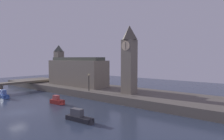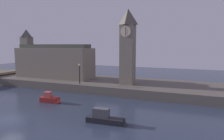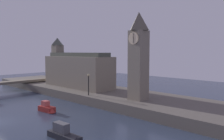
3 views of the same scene
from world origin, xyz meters
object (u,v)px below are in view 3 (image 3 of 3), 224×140
at_px(clock_tower, 139,55).
at_px(parliament_hall, 76,70).
at_px(boat_dinghy_red, 47,108).
at_px(streetlamp, 88,82).
at_px(boat_barge_dark, 66,135).

relative_size(clock_tower, parliament_hall, 0.77).
bearing_deg(boat_dinghy_red, streetlamp, 85.86).
xyz_separation_m(parliament_hall, boat_barge_dark, (20.12, -16.49, -4.52)).
relative_size(streetlamp, boat_dinghy_red, 1.06).
bearing_deg(streetlamp, parliament_hall, 153.96).
relative_size(boat_dinghy_red, boat_barge_dark, 0.71).
bearing_deg(boat_barge_dark, boat_dinghy_red, 158.37).
relative_size(clock_tower, streetlamp, 3.66).
relative_size(clock_tower, boat_barge_dark, 2.74).
distance_m(boat_dinghy_red, boat_barge_dark, 12.01).
relative_size(parliament_hall, boat_barge_dark, 3.55).
xyz_separation_m(clock_tower, streetlamp, (-8.03, -3.18, -4.59)).
distance_m(clock_tower, streetlamp, 9.78).
bearing_deg(boat_dinghy_red, boat_barge_dark, -21.63).
bearing_deg(streetlamp, clock_tower, 21.60).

